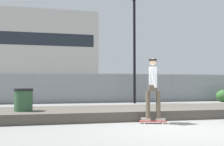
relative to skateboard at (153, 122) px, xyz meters
The scene contains 10 objects.
ground_plane 0.94m from the skateboard, 70.03° to the right, with size 120.00×120.00×0.00m, color slate.
gravel_berm 1.76m from the skateboard, 79.49° to the left, with size 17.24×2.65×0.31m, color #4C473F.
skateboard is the anchor object (origin of this frame).
skater 1.09m from the skateboard, 116.57° to the left, with size 0.71×0.62×1.87m.
chain_fence 8.72m from the skateboard, 87.88° to the left, with size 27.29×0.06×1.85m.
street_lamp 8.91m from the skateboard, 76.34° to the left, with size 0.44×0.44×6.73m.
parked_car_near 12.70m from the skateboard, 114.24° to the left, with size 4.51×2.18×1.66m.
library_building 51.05m from the skateboard, 98.61° to the left, with size 26.26×12.63×16.14m.
shrub_left 11.12m from the skateboard, 43.60° to the left, with size 1.02×0.83×0.78m.
trash_bin 4.10m from the skateboard, 160.37° to the left, with size 0.59×0.59×1.03m.
Camera 1 is at (-3.14, -6.18, 1.16)m, focal length 40.29 mm.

